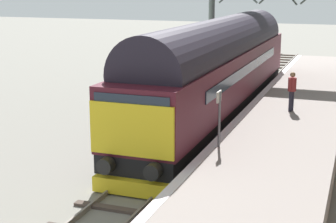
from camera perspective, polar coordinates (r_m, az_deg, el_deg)
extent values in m
plane|color=gray|center=(20.41, 1.84, -3.98)|extent=(140.00, 140.00, 0.00)
cube|color=slate|center=(20.61, -0.05, -3.58)|extent=(0.07, 60.00, 0.15)
cube|color=slate|center=(20.18, 3.78, -3.99)|extent=(0.07, 60.00, 0.15)
cube|color=#4C3F37|center=(15.04, -5.70, -10.42)|extent=(2.50, 0.26, 0.09)
cube|color=#4C3F37|center=(16.32, -3.33, -8.40)|extent=(2.50, 0.26, 0.09)
cube|color=#4C3F37|center=(17.65, -1.33, -6.66)|extent=(2.50, 0.26, 0.09)
cube|color=#4C3F37|center=(19.01, 0.38, -5.16)|extent=(2.50, 0.26, 0.09)
cube|color=#4C3F37|center=(20.39, 1.85, -3.86)|extent=(2.50, 0.26, 0.09)
cube|color=#4C3F37|center=(21.80, 3.12, -2.73)|extent=(2.50, 0.26, 0.09)
cube|color=#4C3F37|center=(23.22, 4.24, -1.73)|extent=(2.50, 0.26, 0.09)
cube|color=#4C3F37|center=(24.65, 5.23, -0.85)|extent=(2.50, 0.26, 0.09)
cube|color=#4C3F37|center=(26.10, 6.11, -0.06)|extent=(2.50, 0.26, 0.09)
cube|color=#4C3F37|center=(27.56, 6.90, 0.64)|extent=(2.50, 0.26, 0.09)
cube|color=#4C3F37|center=(29.02, 7.61, 1.27)|extent=(2.50, 0.26, 0.09)
cube|color=#4C3F37|center=(30.50, 8.25, 1.84)|extent=(2.50, 0.26, 0.09)
cube|color=#4C3F37|center=(31.97, 8.83, 2.36)|extent=(2.50, 0.26, 0.09)
cube|color=#4C3F37|center=(33.46, 9.36, 2.83)|extent=(2.50, 0.26, 0.09)
cube|color=#4C3F37|center=(34.95, 9.84, 3.27)|extent=(2.50, 0.26, 0.09)
cube|color=#4C3F37|center=(36.44, 10.29, 3.66)|extent=(2.50, 0.26, 0.09)
cube|color=#4C3F37|center=(37.94, 10.70, 4.03)|extent=(2.50, 0.26, 0.09)
cube|color=#4C3F37|center=(39.44, 11.08, 4.36)|extent=(2.50, 0.26, 0.09)
cube|color=#4C3F37|center=(40.94, 11.44, 4.68)|extent=(2.50, 0.26, 0.09)
cube|color=#4C3F37|center=(42.44, 11.76, 4.97)|extent=(2.50, 0.26, 0.09)
cube|color=#4C3F37|center=(43.95, 12.07, 5.24)|extent=(2.50, 0.26, 0.09)
cube|color=#4C3F37|center=(45.46, 12.35, 5.49)|extent=(2.50, 0.26, 0.09)
cube|color=#4C3F37|center=(46.97, 12.62, 5.72)|extent=(2.50, 0.26, 0.09)
cube|color=#4C3F37|center=(48.49, 12.87, 5.94)|extent=(2.50, 0.26, 0.09)
cube|color=gray|center=(19.48, 11.97, -3.59)|extent=(4.00, 44.00, 1.00)
cube|color=white|center=(19.67, 6.71, -1.69)|extent=(0.30, 44.00, 0.01)
cube|color=black|center=(24.75, 5.45, 1.05)|extent=(2.56, 19.72, 0.60)
cube|color=#4F1723|center=(24.50, 5.52, 4.14)|extent=(2.70, 19.72, 2.10)
cylinder|color=#231E2B|center=(24.33, 5.59, 6.99)|extent=(2.56, 18.14, 2.57)
cube|color=yellow|center=(15.37, -3.98, -2.03)|extent=(2.65, 0.08, 1.58)
cube|color=#232D3D|center=(15.21, -4.00, 0.63)|extent=(2.38, 0.04, 0.64)
cube|color=#232D3D|center=(24.15, 8.69, 4.63)|extent=(0.04, 13.81, 0.44)
cylinder|color=black|center=(15.83, -6.72, -5.80)|extent=(0.48, 0.35, 0.48)
cylinder|color=black|center=(15.24, -1.65, -6.48)|extent=(0.48, 0.35, 0.48)
cube|color=yellow|center=(15.87, -3.97, -8.13)|extent=(2.43, 0.36, 0.47)
cylinder|color=black|center=(17.48, -1.35, -5.21)|extent=(1.64, 1.04, 1.04)
cylinder|color=black|center=(18.46, -0.10, -4.19)|extent=(1.64, 1.04, 1.04)
cylinder|color=black|center=(19.45, 1.03, -3.26)|extent=(1.64, 1.04, 1.04)
cylinder|color=black|center=(30.35, 8.26, 2.70)|extent=(1.64, 1.04, 1.04)
cylinder|color=black|center=(31.41, 8.68, 3.05)|extent=(1.64, 1.04, 1.04)
cylinder|color=black|center=(32.47, 9.07, 3.38)|extent=(1.64, 1.04, 1.04)
cylinder|color=gray|center=(23.78, -0.67, 3.57)|extent=(0.14, 0.14, 4.06)
cube|color=black|center=(23.51, -0.74, 7.23)|extent=(0.44, 0.10, 0.99)
cylinder|color=#50504E|center=(23.42, -0.79, 7.93)|extent=(0.20, 0.06, 0.20)
cylinder|color=red|center=(23.45, -0.79, 7.25)|extent=(0.20, 0.06, 0.20)
cylinder|color=#0A3E13|center=(23.48, -0.79, 6.57)|extent=(0.20, 0.06, 0.20)
cylinder|color=slate|center=(17.05, 5.56, -0.83)|extent=(0.08, 0.08, 1.83)
cube|color=silver|center=(16.89, 5.52, 1.61)|extent=(0.05, 0.44, 0.36)
cube|color=black|center=(16.90, 5.42, 1.61)|extent=(0.01, 0.20, 0.24)
cylinder|color=#292837|center=(22.46, 13.05, 1.07)|extent=(0.13, 0.13, 0.84)
cylinder|color=#292837|center=(22.64, 13.26, 1.16)|extent=(0.13, 0.13, 0.84)
cylinder|color=maroon|center=(22.41, 13.25, 2.86)|extent=(0.42, 0.42, 0.56)
sphere|color=#916E4D|center=(22.35, 13.31, 3.89)|extent=(0.22, 0.22, 0.22)
cylinder|color=maroon|center=(22.22, 13.03, 2.78)|extent=(0.09, 0.09, 0.52)
cylinder|color=maroon|center=(22.60, 13.46, 2.94)|extent=(0.09, 0.09, 0.52)
cylinder|color=slate|center=(31.88, 4.68, 7.97)|extent=(0.36, 0.36, 6.17)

